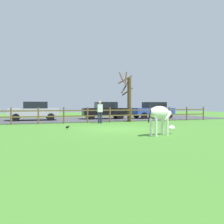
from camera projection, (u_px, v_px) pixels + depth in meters
ground_plane at (116, 129)px, 13.90m from camera, size 60.00×60.00×0.00m
parking_asphalt at (80, 119)px, 22.65m from camera, size 28.00×7.40×0.05m
paddock_fence at (88, 114)px, 18.45m from camera, size 21.31×0.11×1.17m
bare_tree at (128, 96)px, 19.98m from camera, size 1.37×1.39×4.06m
zebra at (160, 115)px, 10.94m from camera, size 1.84×0.99×1.41m
crow_on_grass at (68, 127)px, 13.69m from camera, size 0.21×0.10×0.20m
parked_car_blue at (153, 110)px, 24.09m from camera, size 4.01×1.89×1.56m
parked_car_black at (105, 110)px, 23.04m from camera, size 4.13×2.16×1.56m
parked_car_silver at (34, 111)px, 20.76m from camera, size 4.02×1.92×1.56m
visitor_near_fence at (100, 111)px, 18.05m from camera, size 0.36×0.22×1.64m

